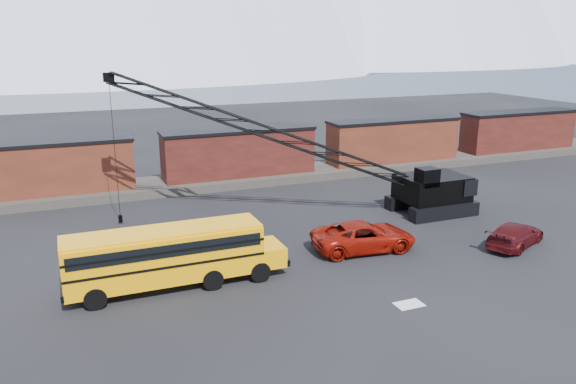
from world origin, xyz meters
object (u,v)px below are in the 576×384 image
maroon_suv (515,235)px  crawler_crane (272,134)px  school_bus (171,255)px  red_pickup (364,236)px

maroon_suv → crawler_crane: crawler_crane is taller
school_bus → maroon_suv: school_bus is taller
crawler_crane → school_bus: bearing=-135.6°
red_pickup → maroon_suv: bearing=-102.1°
school_bus → maroon_suv: 21.15m
school_bus → crawler_crane: (8.90, 8.73, 4.38)m
school_bus → crawler_crane: bearing=44.4°
maroon_suv → crawler_crane: size_ratio=0.20×
school_bus → red_pickup: bearing=3.9°
school_bus → red_pickup: school_bus is taller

